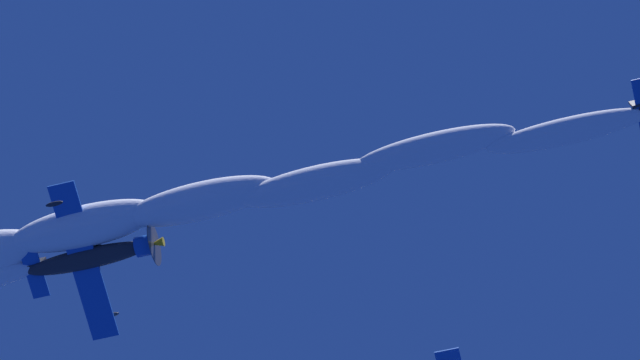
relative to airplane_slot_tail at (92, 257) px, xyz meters
name	(u,v)px	position (x,y,z in m)	size (l,w,h in m)	color
airplane_slot_tail	(92,257)	(0.00, 0.00, 0.00)	(6.89, 7.49, 2.52)	#232328
smoke_trail_lead	(102,226)	(-0.43, 1.41, 0.49)	(40.25, 13.58, 2.63)	white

